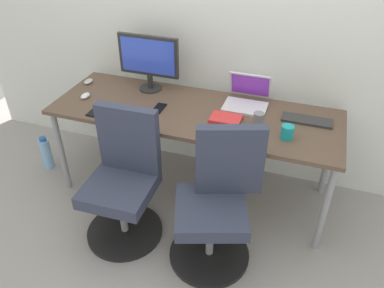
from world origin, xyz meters
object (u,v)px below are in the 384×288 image
Objects in this scene: office_chair_left at (124,182)px; office_chair_right at (217,205)px; open_laptop at (247,98)px; desktop_monitor at (149,59)px; coffee_mug at (287,132)px; water_bottle_on_floor at (46,153)px.

office_chair_right is (0.65, -0.00, 0.00)m from office_chair_left.
open_laptop is at bearing 49.59° from office_chair_left.
office_chair_right is 1.96× the size of desktop_monitor.
coffee_mug is (1.11, -0.37, -0.20)m from desktop_monitor.
desktop_monitor is at bearing 161.84° from coffee_mug.
office_chair_left is 1.00× the size of office_chair_right.
office_chair_left reaches higher than water_bottle_on_floor.
open_laptop is 0.49m from coffee_mug.
open_laptop is at bearing 11.95° from water_bottle_on_floor.
water_bottle_on_floor is 1.27m from desktop_monitor.
office_chair_left is 10.22× the size of coffee_mug.
water_bottle_on_floor is at bearing 157.38° from office_chair_left.
water_bottle_on_floor is at bearing 165.75° from office_chair_right.
office_chair_right is at bearing -44.86° from desktop_monitor.
office_chair_left is at bearing -80.82° from desktop_monitor.
desktop_monitor is (-0.78, 0.78, 0.57)m from office_chair_right.
office_chair_left is at bearing -130.41° from open_laptop.
open_laptop is at bearing 133.10° from coffee_mug.
water_bottle_on_floor is at bearing -157.92° from desktop_monitor.
office_chair_right reaches higher than coffee_mug.
office_chair_left reaches higher than coffee_mug.
desktop_monitor is 5.22× the size of coffee_mug.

